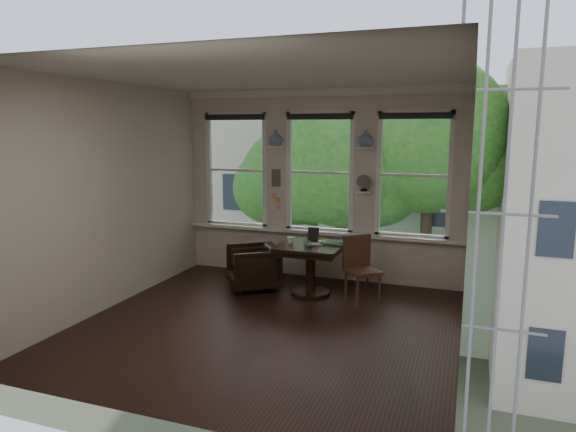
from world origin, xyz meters
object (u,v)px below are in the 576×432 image
at_px(laptop, 331,245).
at_px(mug, 290,240).
at_px(table, 311,270).
at_px(armchair_left, 253,267).
at_px(side_chair_right, 363,271).

bearing_deg(laptop, mug, -167.57).
relative_size(table, laptop, 2.46).
relative_size(armchair_left, side_chair_right, 0.79).
bearing_deg(table, mug, -171.46).
height_order(table, laptop, laptop).
distance_m(side_chair_right, mug, 1.13).
xyz_separation_m(side_chair_right, mug, (-1.07, 0.05, 0.34)).
bearing_deg(mug, armchair_left, 177.07).
bearing_deg(mug, side_chair_right, -2.46).
bearing_deg(side_chair_right, laptop, 126.59).
distance_m(armchair_left, side_chair_right, 1.68).
bearing_deg(side_chair_right, mug, 137.11).
distance_m(armchair_left, mug, 0.77).
bearing_deg(laptop, side_chair_right, -7.19).
bearing_deg(side_chair_right, table, 132.94).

